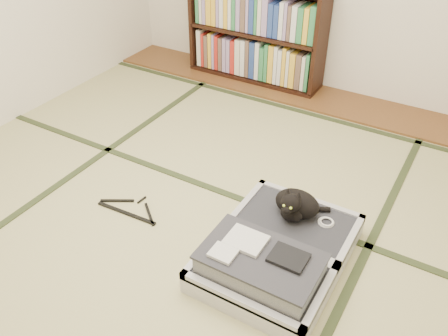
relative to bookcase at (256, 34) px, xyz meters
The scene contains 8 objects.
floor 2.21m from the bookcase, 73.12° to the right, with size 4.50×4.50×0.00m, color tan.
wood_strip 0.77m from the bookcase, ahead, with size 4.00×0.50×0.02m, color brown.
tatami_borders 1.75m from the bookcase, 68.27° to the right, with size 4.00×4.50×0.01m.
bookcase is the anchor object (origin of this frame).
suitcase 2.44m from the bookcase, 59.72° to the right, with size 0.69×0.92×0.27m.
cat 2.17m from the bookcase, 56.17° to the right, with size 0.31×0.31×0.25m.
cable_coil 2.25m from the bookcase, 51.76° to the right, with size 0.10×0.10×0.02m.
hanger 2.19m from the bookcase, 83.99° to the right, with size 0.45×0.22×0.01m.
Camera 1 is at (1.28, -1.73, 1.98)m, focal length 38.00 mm.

